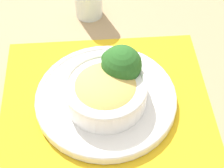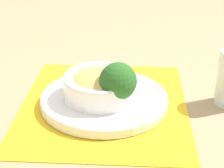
% 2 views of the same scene
% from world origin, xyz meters
% --- Properties ---
extents(ground_plane, '(4.00, 4.00, 0.00)m').
position_xyz_m(ground_plane, '(0.00, 0.00, 0.00)').
color(ground_plane, tan).
extents(placemat, '(0.46, 0.41, 0.00)m').
position_xyz_m(placemat, '(0.00, 0.00, 0.00)').
color(placemat, yellow).
rests_on(placemat, ground_plane).
extents(plate, '(0.28, 0.28, 0.02)m').
position_xyz_m(plate, '(0.00, 0.00, 0.02)').
color(plate, white).
rests_on(plate, placemat).
extents(bowl, '(0.16, 0.16, 0.06)m').
position_xyz_m(bowl, '(0.00, -0.01, 0.05)').
color(bowl, white).
rests_on(bowl, plate).
extents(broccoli_floret, '(0.08, 0.08, 0.10)m').
position_xyz_m(broccoli_floret, '(0.03, 0.04, 0.08)').
color(broccoli_floret, '#759E51').
rests_on(broccoli_floret, plate).
extents(carrot_slice_near, '(0.04, 0.04, 0.01)m').
position_xyz_m(carrot_slice_near, '(-0.03, 0.04, 0.02)').
color(carrot_slice_near, orange).
rests_on(carrot_slice_near, plate).
extents(carrot_slice_middle, '(0.04, 0.04, 0.01)m').
position_xyz_m(carrot_slice_middle, '(-0.05, 0.03, 0.02)').
color(carrot_slice_middle, orange).
rests_on(carrot_slice_middle, plate).
extents(carrot_slice_far, '(0.04, 0.04, 0.01)m').
position_xyz_m(carrot_slice_far, '(-0.05, 0.01, 0.02)').
color(carrot_slice_far, orange).
rests_on(carrot_slice_far, plate).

